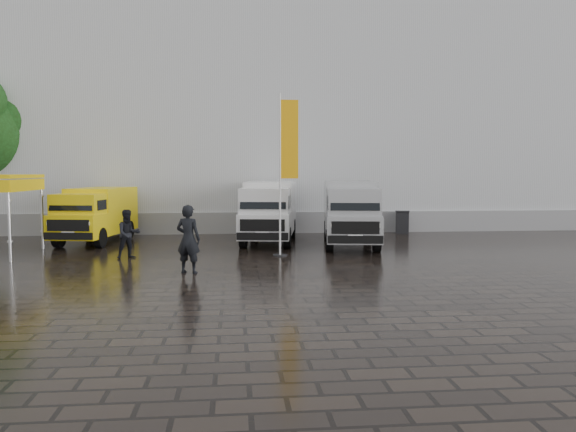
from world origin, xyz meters
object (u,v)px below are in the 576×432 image
at_px(van_yellow, 96,216).
at_px(flagpole, 285,165).
at_px(van_silver, 350,213).
at_px(person_front, 188,239).
at_px(van_white, 270,212).
at_px(person_tent, 128,234).
at_px(wheelie_bin, 402,222).

height_order(van_yellow, flagpole, flagpole).
xyz_separation_m(van_yellow, flagpole, (7.40, -4.23, 2.03)).
bearing_deg(van_silver, van_yellow, 178.63).
relative_size(van_yellow, van_silver, 0.83).
relative_size(van_silver, person_front, 2.94).
distance_m(van_silver, person_front, 8.09).
relative_size(van_white, van_silver, 0.99).
xyz_separation_m(flagpole, person_front, (-3.07, -3.06, -2.16)).
relative_size(van_white, person_tent, 3.49).
height_order(van_yellow, van_silver, van_silver).
relative_size(van_yellow, van_white, 0.84).
distance_m(van_white, flagpole, 4.25).
distance_m(van_yellow, van_silver, 10.34).
bearing_deg(van_yellow, van_silver, 0.05).
relative_size(flagpole, person_front, 2.82).
distance_m(flagpole, wheelie_bin, 9.26).
xyz_separation_m(van_yellow, person_tent, (2.10, -4.33, -0.29)).
distance_m(van_white, van_silver, 3.36).
bearing_deg(van_yellow, van_white, 6.05).
distance_m(van_silver, flagpole, 4.21).
relative_size(van_yellow, wheelie_bin, 4.50).
height_order(van_white, flagpole, flagpole).
bearing_deg(van_yellow, person_front, -49.68).
distance_m(van_yellow, van_white, 7.10).
height_order(van_yellow, person_front, van_yellow).
xyz_separation_m(van_white, flagpole, (0.31, -3.79, 1.91)).
distance_m(van_yellow, person_front, 8.48).
height_order(flagpole, wheelie_bin, flagpole).
relative_size(van_white, person_front, 2.91).
bearing_deg(flagpole, person_front, -135.13).
relative_size(van_yellow, flagpole, 0.87).
xyz_separation_m(wheelie_bin, person_front, (-9.18, -9.50, 0.45)).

